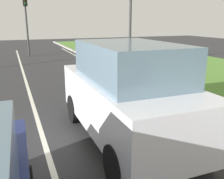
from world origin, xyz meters
name	(u,v)px	position (x,y,z in m)	size (l,w,h in m)	color
ground_plane	(49,94)	(0.00, 14.00, 0.00)	(60.00, 60.00, 0.00)	#2D2D30
lane_line_center	(30,96)	(-0.70, 14.00, 0.00)	(0.12, 32.00, 0.01)	silver
lane_line_right_edge	(134,86)	(3.60, 14.00, 0.00)	(0.12, 32.00, 0.01)	silver
grass_verge_right	(221,76)	(8.50, 14.00, 0.03)	(9.00, 48.00, 0.06)	#548433
curb_right	(144,83)	(4.10, 14.00, 0.06)	(0.24, 48.00, 0.12)	#9E9B93
car_suv_ahead	(127,93)	(1.12, 9.42, 1.17)	(1.99, 4.51, 2.28)	silver
traffic_light_near_right	(131,4)	(5.05, 17.35, 3.58)	(0.32, 0.50, 5.33)	#2D2D2D
traffic_light_far_median	(26,12)	(0.12, 25.30, 3.32)	(0.32, 0.50, 4.94)	#2D2D2D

